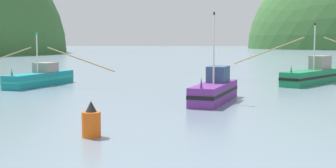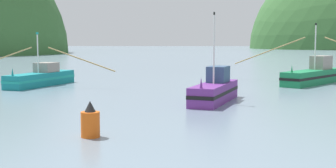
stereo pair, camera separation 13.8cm
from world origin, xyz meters
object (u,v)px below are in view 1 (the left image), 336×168
fishing_boat_purple (215,90)px  channel_buoy (91,122)px  fishing_boat_green (314,75)px  fishing_boat_teal (41,78)px

fishing_boat_purple → channel_buoy: fishing_boat_purple is taller
fishing_boat_green → fishing_boat_teal: bearing=-44.5°
fishing_boat_green → channel_buoy: 30.98m
channel_buoy → fishing_boat_teal: bearing=112.3°
fishing_boat_green → fishing_boat_teal: 26.73m
fishing_boat_green → fishing_boat_purple: 17.47m
channel_buoy → fishing_boat_green: bearing=56.3°
fishing_boat_green → fishing_boat_teal: fishing_boat_green is taller
fishing_boat_green → channel_buoy: fishing_boat_green is taller
fishing_boat_green → fishing_boat_teal: size_ratio=0.96×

